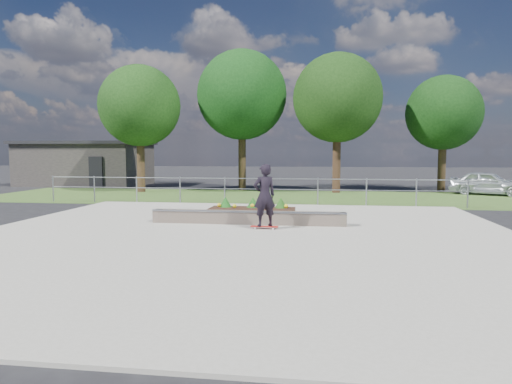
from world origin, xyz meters
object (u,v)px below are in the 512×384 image
(planter_bed, at_px, (252,210))
(skateboarder, at_px, (264,195))
(parked_car, at_px, (488,183))
(grind_ledge, at_px, (248,217))

(planter_bed, xyz_separation_m, skateboarder, (0.78, -2.84, 0.79))
(skateboarder, xyz_separation_m, parked_car, (10.43, 12.59, -0.39))
(grind_ledge, xyz_separation_m, planter_bed, (-0.16, 1.99, -0.02))
(planter_bed, relative_size, skateboarder, 1.60)
(grind_ledge, bearing_deg, planter_bed, 94.57)
(grind_ledge, distance_m, planter_bed, 2.00)
(grind_ledge, relative_size, parked_car, 1.60)
(planter_bed, bearing_deg, grind_ledge, -85.43)
(skateboarder, bearing_deg, planter_bed, 105.34)
(parked_car, bearing_deg, skateboarder, 166.85)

